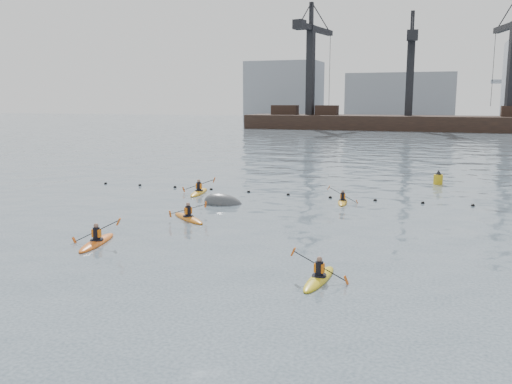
% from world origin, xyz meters
% --- Properties ---
extents(ground, '(400.00, 400.00, 0.00)m').
position_xyz_m(ground, '(0.00, 0.00, 0.00)').
color(ground, '#374250').
rests_on(ground, ground).
extents(float_line, '(33.24, 0.73, 0.24)m').
position_xyz_m(float_line, '(-0.50, 22.53, 0.03)').
color(float_line, black).
rests_on(float_line, ground).
extents(barge_pier, '(72.00, 19.30, 29.50)m').
position_xyz_m(barge_pier, '(-0.22, 110.00, 1.89)').
color(barge_pier, black).
rests_on(barge_pier, ground).
extents(skyline, '(141.00, 28.00, 22.00)m').
position_xyz_m(skyline, '(2.23, 150.27, 9.25)').
color(skyline, gray).
rests_on(skyline, ground).
extents(kayaker_0, '(2.39, 3.51, 1.38)m').
position_xyz_m(kayaker_0, '(-6.80, 7.09, 0.11)').
color(kayaker_0, orange).
rests_on(kayaker_0, ground).
extents(kayaker_1, '(2.24, 3.25, 1.25)m').
position_xyz_m(kayaker_1, '(4.05, 5.47, 0.10)').
color(kayaker_1, gold).
rests_on(kayaker_1, ground).
extents(kayaker_2, '(3.06, 2.64, 1.08)m').
position_xyz_m(kayaker_2, '(-5.13, 13.18, 0.10)').
color(kayaker_2, '#C76712').
rests_on(kayaker_2, ground).
extents(kayaker_3, '(2.03, 2.95, 1.19)m').
position_xyz_m(kayaker_3, '(2.07, 21.00, 0.09)').
color(kayaker_3, gold).
rests_on(kayaker_3, ground).
extents(kayaker_5, '(2.43, 3.61, 1.31)m').
position_xyz_m(kayaker_5, '(-8.24, 21.12, 0.11)').
color(kayaker_5, gold).
rests_on(kayaker_5, ground).
extents(mooring_buoy, '(3.04, 2.20, 1.76)m').
position_xyz_m(mooring_buoy, '(-5.02, 17.99, 0.00)').
color(mooring_buoy, '#37393B').
rests_on(mooring_buoy, ground).
extents(nav_buoy, '(0.71, 0.71, 1.29)m').
position_xyz_m(nav_buoy, '(7.76, 31.16, 0.39)').
color(nav_buoy, gold).
rests_on(nav_buoy, ground).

